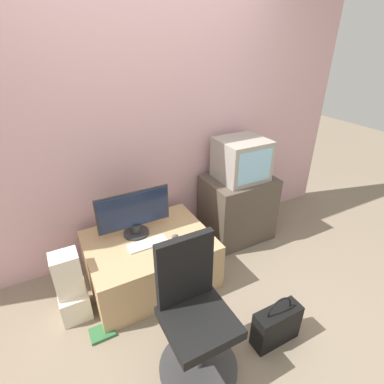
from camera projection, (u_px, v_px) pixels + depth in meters
ground_plane at (221, 340)px, 2.16m from camera, size 12.00×12.00×0.00m
wall_back at (144, 119)px, 2.57m from camera, size 4.40×0.05×2.60m
desk at (150, 259)px, 2.60m from camera, size 1.02×0.79×0.43m
side_stand at (237, 208)px, 3.12m from camera, size 0.67×0.51×0.68m
main_monitor at (134, 213)px, 2.47m from camera, size 0.62×0.22×0.40m
keyboard at (148, 244)px, 2.43m from camera, size 0.33×0.12×0.01m
mouse at (175, 236)px, 2.51m from camera, size 0.06×0.04×0.03m
crt_tv at (241, 159)px, 2.87m from camera, size 0.45×0.42×0.40m
office_chair at (195, 321)px, 1.83m from camera, size 0.51×0.51×0.95m
cardboard_box_lower at (75, 302)px, 2.32m from camera, size 0.21×0.26×0.22m
cardboard_box_upper at (67, 274)px, 2.18m from camera, size 0.19×0.16×0.35m
handbag at (276, 325)px, 2.09m from camera, size 0.35×0.13×0.41m
book at (102, 333)px, 2.19m from camera, size 0.17×0.14×0.02m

